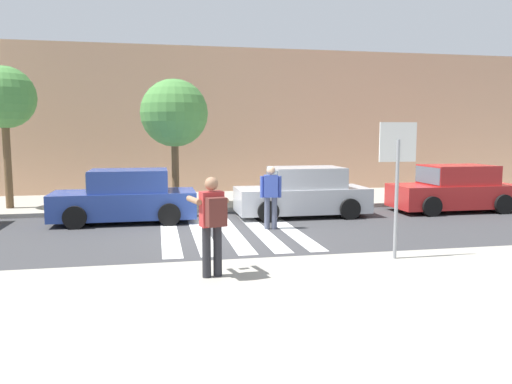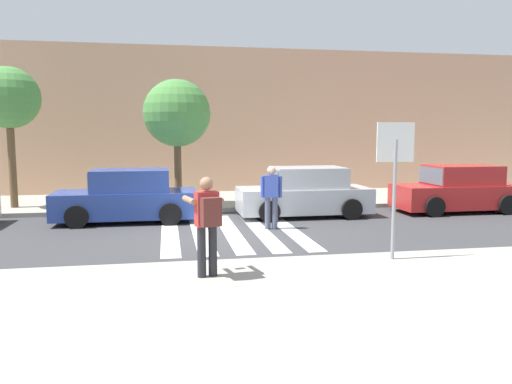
{
  "view_description": "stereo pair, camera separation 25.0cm",
  "coord_description": "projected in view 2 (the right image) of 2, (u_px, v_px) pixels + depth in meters",
  "views": [
    {
      "loc": [
        -1.89,
        -12.67,
        2.59
      ],
      "look_at": [
        0.6,
        -0.2,
        1.1
      ],
      "focal_mm": 35.0,
      "sensor_mm": 36.0,
      "label": 1
    },
    {
      "loc": [
        -1.65,
        -12.72,
        2.59
      ],
      "look_at": [
        0.6,
        -0.2,
        1.1
      ],
      "focal_mm": 35.0,
      "sensor_mm": 36.0,
      "label": 2
    }
  ],
  "objects": [
    {
      "name": "crosswalk_stripe_2",
      "position": [
        231.0,
        232.0,
        13.22
      ],
      "size": [
        0.44,
        5.2,
        0.01
      ],
      "primitive_type": "cube",
      "color": "silver",
      "rests_on": "ground"
    },
    {
      "name": "stop_sign",
      "position": [
        395.0,
        160.0,
        9.59
      ],
      "size": [
        0.76,
        0.08,
        2.67
      ],
      "color": "gray",
      "rests_on": "sidewalk_near"
    },
    {
      "name": "sidewalk_far",
      "position": [
        212.0,
        201.0,
        18.88
      ],
      "size": [
        60.0,
        4.8,
        0.14
      ],
      "primitive_type": "cube",
      "color": "#9E998C",
      "rests_on": "ground"
    },
    {
      "name": "ground_plane",
      "position": [
        232.0,
        233.0,
        13.02
      ],
      "size": [
        120.0,
        120.0,
        0.0
      ],
      "primitive_type": "plane",
      "color": "#38383A"
    },
    {
      "name": "street_tree_west",
      "position": [
        9.0,
        99.0,
        16.26
      ],
      "size": [
        2.01,
        2.01,
        4.63
      ],
      "color": "brown",
      "rests_on": "sidewalk_far"
    },
    {
      "name": "crosswalk_stripe_1",
      "position": [
        201.0,
        233.0,
        13.08
      ],
      "size": [
        0.44,
        5.2,
        0.01
      ],
      "primitive_type": "cube",
      "color": "silver",
      "rests_on": "ground"
    },
    {
      "name": "crosswalk_stripe_3",
      "position": [
        261.0,
        231.0,
        13.36
      ],
      "size": [
        0.44,
        5.2,
        0.01
      ],
      "primitive_type": "cube",
      "color": "silver",
      "rests_on": "ground"
    },
    {
      "name": "building_facade_far",
      "position": [
        202.0,
        123.0,
        22.83
      ],
      "size": [
        56.0,
        4.0,
        6.18
      ],
      "primitive_type": "cube",
      "color": "tan",
      "rests_on": "ground"
    },
    {
      "name": "crosswalk_stripe_4",
      "position": [
        290.0,
        230.0,
        13.5
      ],
      "size": [
        0.44,
        5.2,
        0.01
      ],
      "primitive_type": "cube",
      "color": "silver",
      "rests_on": "ground"
    },
    {
      "name": "sidewalk_near",
      "position": [
        290.0,
        315.0,
        6.95
      ],
      "size": [
        60.0,
        6.0,
        0.14
      ],
      "primitive_type": "cube",
      "color": "#9E998C",
      "rests_on": "ground"
    },
    {
      "name": "street_tree_center",
      "position": [
        177.0,
        114.0,
        16.53
      ],
      "size": [
        2.23,
        2.23,
        4.25
      ],
      "color": "brown",
      "rests_on": "sidewalk_far"
    },
    {
      "name": "parked_car_blue",
      "position": [
        128.0,
        197.0,
        14.69
      ],
      "size": [
        4.1,
        1.92,
        1.55
      ],
      "color": "#284293",
      "rests_on": "ground"
    },
    {
      "name": "pedestrian_crossing",
      "position": [
        271.0,
        194.0,
        13.49
      ],
      "size": [
        0.57,
        0.31,
        1.72
      ],
      "color": "#474C60",
      "rests_on": "ground"
    },
    {
      "name": "parked_car_red",
      "position": [
        458.0,
        190.0,
        16.57
      ],
      "size": [
        4.1,
        1.92,
        1.55
      ],
      "color": "red",
      "rests_on": "ground"
    },
    {
      "name": "photographer_with_backpack",
      "position": [
        207.0,
        218.0,
        8.47
      ],
      "size": [
        0.7,
        0.92,
        1.72
      ],
      "color": "#232328",
      "rests_on": "sidewalk_near"
    },
    {
      "name": "crosswalk_stripe_0",
      "position": [
        170.0,
        234.0,
        12.94
      ],
      "size": [
        0.44,
        5.2,
        0.01
      ],
      "primitive_type": "cube",
      "color": "silver",
      "rests_on": "ground"
    },
    {
      "name": "parked_car_silver",
      "position": [
        305.0,
        193.0,
        15.64
      ],
      "size": [
        4.1,
        1.92,
        1.55
      ],
      "color": "#B7BABF",
      "rests_on": "ground"
    }
  ]
}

